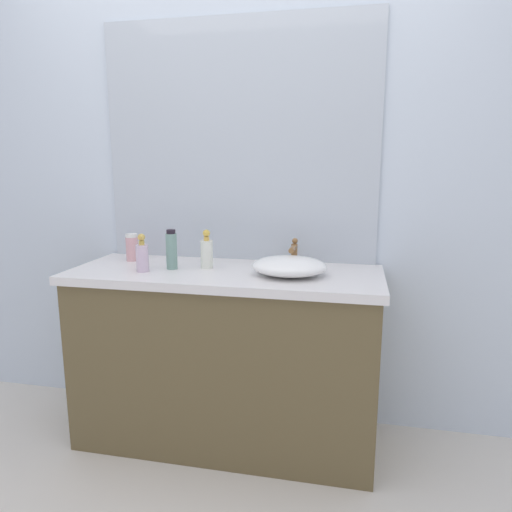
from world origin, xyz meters
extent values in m
cube|color=beige|center=(0.00, 0.00, -0.01)|extent=(6.00, 6.00, 0.02)
cube|color=silver|center=(0.00, 0.73, 1.30)|extent=(6.00, 0.06, 2.60)
cube|color=brown|center=(0.01, 0.41, 0.41)|extent=(1.42, 0.52, 0.83)
cube|color=silver|center=(0.01, 0.41, 0.85)|extent=(1.46, 0.56, 0.04)
cube|color=#B2BCC6|center=(0.01, 0.69, 1.46)|extent=(1.40, 0.01, 1.19)
ellipsoid|color=white|center=(0.32, 0.38, 0.91)|extent=(0.34, 0.29, 0.08)
cylinder|color=brown|center=(0.32, 0.55, 0.92)|extent=(0.03, 0.03, 0.11)
cylinder|color=brown|center=(0.32, 0.50, 0.97)|extent=(0.03, 0.11, 0.03)
sphere|color=brown|center=(0.32, 0.57, 0.99)|extent=(0.03, 0.03, 0.03)
cylinder|color=silver|center=(-0.08, 0.44, 0.93)|extent=(0.06, 0.06, 0.13)
cylinder|color=gold|center=(-0.08, 0.44, 1.01)|extent=(0.03, 0.03, 0.02)
sphere|color=gold|center=(-0.08, 0.44, 1.04)|extent=(0.03, 0.03, 0.03)
cylinder|color=gold|center=(-0.08, 0.43, 1.04)|extent=(0.02, 0.02, 0.02)
cylinder|color=gray|center=(-0.24, 0.39, 0.95)|extent=(0.05, 0.05, 0.17)
cylinder|color=black|center=(-0.24, 0.39, 1.05)|extent=(0.04, 0.04, 0.02)
cylinder|color=#DAA0A6|center=(-0.51, 0.53, 0.93)|extent=(0.06, 0.06, 0.12)
cylinder|color=white|center=(-0.51, 0.53, 1.00)|extent=(0.06, 0.06, 0.02)
cylinder|color=silver|center=(-0.35, 0.31, 0.93)|extent=(0.06, 0.06, 0.13)
cylinder|color=gold|center=(-0.35, 0.31, 1.00)|extent=(0.03, 0.03, 0.02)
sphere|color=gold|center=(-0.35, 0.31, 1.03)|extent=(0.03, 0.03, 0.03)
cylinder|color=gold|center=(-0.35, 0.30, 1.03)|extent=(0.02, 0.02, 0.02)
camera|label=1|loc=(0.60, -1.64, 1.36)|focal=32.68mm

